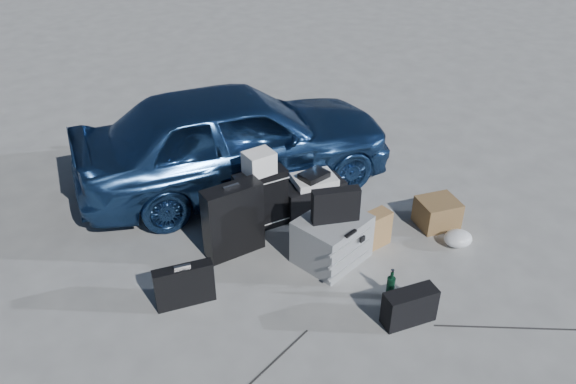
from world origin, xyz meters
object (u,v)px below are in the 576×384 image
(briefcase, at_px, (185,285))
(suitcase_right, at_px, (261,200))
(suitcase_left, at_px, (233,220))
(duffel_bag, at_px, (313,197))
(cardboard_box, at_px, (437,213))
(green_bottle, at_px, (391,284))
(car, at_px, (236,137))
(pelican_case, at_px, (332,239))

(briefcase, xyz_separation_m, suitcase_right, (1.11, 0.62, 0.12))
(suitcase_right, bearing_deg, suitcase_left, -149.06)
(suitcase_left, distance_m, suitcase_right, 0.47)
(duffel_bag, relative_size, cardboard_box, 1.73)
(briefcase, relative_size, green_bottle, 1.74)
(duffel_bag, bearing_deg, suitcase_right, -178.91)
(cardboard_box, bearing_deg, car, 126.18)
(pelican_case, height_order, suitcase_left, suitcase_left)
(suitcase_left, bearing_deg, green_bottle, -56.83)
(briefcase, distance_m, duffel_bag, 1.81)
(briefcase, distance_m, green_bottle, 1.75)
(suitcase_right, relative_size, duffel_bag, 0.95)
(briefcase, height_order, suitcase_right, suitcase_right)
(suitcase_right, bearing_deg, pelican_case, -66.18)
(duffel_bag, bearing_deg, pelican_case, -107.25)
(car, height_order, cardboard_box, car)
(duffel_bag, height_order, cardboard_box, duffel_bag)
(suitcase_right, bearing_deg, duffel_bag, -0.24)
(car, xyz_separation_m, briefcase, (-1.31, -1.50, -0.40))
(pelican_case, height_order, suitcase_right, suitcase_right)
(suitcase_left, height_order, cardboard_box, suitcase_left)
(pelican_case, bearing_deg, car, 79.20)
(cardboard_box, relative_size, green_bottle, 1.35)
(car, xyz_separation_m, duffel_bag, (0.41, -0.92, -0.42))
(briefcase, bearing_deg, duffel_bag, 30.89)
(suitcase_left, height_order, suitcase_right, suitcase_left)
(suitcase_left, bearing_deg, car, 60.90)
(briefcase, height_order, duffel_bag, briefcase)
(pelican_case, distance_m, green_bottle, 0.71)
(suitcase_left, bearing_deg, cardboard_box, -19.89)
(car, relative_size, green_bottle, 12.08)
(car, distance_m, duffel_bag, 1.09)
(suitcase_right, distance_m, green_bottle, 1.57)
(suitcase_left, relative_size, suitcase_right, 1.14)
(briefcase, bearing_deg, cardboard_box, 5.35)
(pelican_case, relative_size, suitcase_right, 0.97)
(suitcase_left, xyz_separation_m, duffel_bag, (1.03, 0.17, -0.19))
(pelican_case, height_order, briefcase, pelican_case)
(suitcase_right, relative_size, green_bottle, 2.21)
(pelican_case, xyz_separation_m, briefcase, (-1.40, 0.18, -0.03))
(duffel_bag, relative_size, green_bottle, 2.33)
(car, distance_m, suitcase_left, 1.28)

